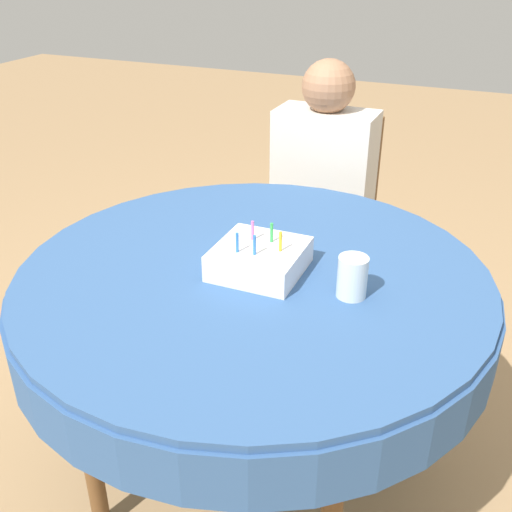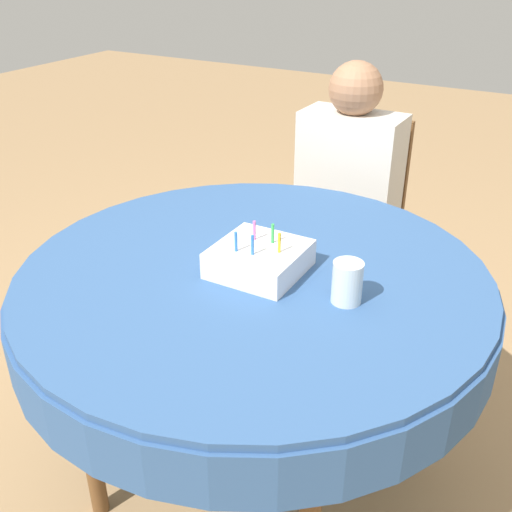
{
  "view_description": "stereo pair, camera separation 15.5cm",
  "coord_description": "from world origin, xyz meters",
  "views": [
    {
      "loc": [
        0.55,
        -1.26,
        1.55
      ],
      "look_at": [
        0.01,
        -0.0,
        0.81
      ],
      "focal_mm": 42.0,
      "sensor_mm": 36.0,
      "label": 1
    },
    {
      "loc": [
        0.68,
        -1.19,
        1.55
      ],
      "look_at": [
        0.01,
        -0.0,
        0.81
      ],
      "focal_mm": 42.0,
      "sensor_mm": 36.0,
      "label": 2
    }
  ],
  "objects": [
    {
      "name": "ground_plane",
      "position": [
        0.0,
        0.0,
        0.0
      ],
      "size": [
        12.0,
        12.0,
        0.0
      ],
      "primitive_type": "plane",
      "color": "#A37F56"
    },
    {
      "name": "birthday_cake",
      "position": [
        0.02,
        -0.0,
        0.81
      ],
      "size": [
        0.22,
        0.22,
        0.12
      ],
      "color": "white",
      "rests_on": "dining_table"
    },
    {
      "name": "drinking_glass",
      "position": [
        0.27,
        -0.03,
        0.82
      ],
      "size": [
        0.07,
        0.07,
        0.1
      ],
      "color": "silver",
      "rests_on": "dining_table"
    },
    {
      "name": "person",
      "position": [
        -0.08,
        0.87,
        0.7
      ],
      "size": [
        0.38,
        0.29,
        1.16
      ],
      "rotation": [
        0.0,
        0.0,
        -0.02
      ],
      "color": "#9E7051",
      "rests_on": "ground_plane"
    },
    {
      "name": "dining_table",
      "position": [
        0.0,
        0.0,
        0.68
      ],
      "size": [
        1.26,
        1.26,
        0.77
      ],
      "color": "#335689",
      "rests_on": "ground_plane"
    },
    {
      "name": "chair",
      "position": [
        -0.08,
        0.96,
        0.5
      ],
      "size": [
        0.4,
        0.4,
        0.92
      ],
      "rotation": [
        0.0,
        0.0,
        -0.02
      ],
      "color": "brown",
      "rests_on": "ground_plane"
    }
  ]
}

